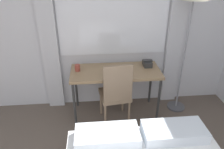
{
  "coord_description": "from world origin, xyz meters",
  "views": [
    {
      "loc": [
        -0.05,
        0.27,
        2.1
      ],
      "look_at": [
        0.17,
        2.6,
        0.88
      ],
      "focal_mm": 35.0,
      "sensor_mm": 36.0,
      "label": 1
    }
  ],
  "objects": [
    {
      "name": "telephone",
      "position": [
        0.74,
        3.11,
        0.77
      ],
      "size": [
        0.13,
        0.17,
        0.1
      ],
      "color": "#2D2D2D",
      "rests_on": "desk"
    },
    {
      "name": "book",
      "position": [
        0.25,
        2.95,
        0.74
      ],
      "size": [
        0.29,
        0.22,
        0.02
      ],
      "rotation": [
        0.0,
        0.0,
        -0.19
      ],
      "color": "#33664C",
      "rests_on": "desk"
    },
    {
      "name": "desk_chair",
      "position": [
        0.24,
        2.77,
        0.52
      ],
      "size": [
        0.45,
        0.45,
        0.96
      ],
      "rotation": [
        0.0,
        0.0,
        0.13
      ],
      "color": "#8C7259",
      "rests_on": "ground_plane"
    },
    {
      "name": "wall_back_with_window",
      "position": [
        0.03,
        3.35,
        1.35
      ],
      "size": [
        5.16,
        0.13,
        2.7
      ],
      "color": "silver",
      "rests_on": "ground_plane"
    },
    {
      "name": "mug",
      "position": [
        -0.27,
        3.04,
        0.77
      ],
      "size": [
        0.07,
        0.07,
        0.09
      ],
      "color": "#993F33",
      "rests_on": "desk"
    },
    {
      "name": "desk",
      "position": [
        0.26,
        3.0,
        0.66
      ],
      "size": [
        1.26,
        0.55,
        0.73
      ],
      "color": "#937551",
      "rests_on": "ground_plane"
    }
  ]
}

